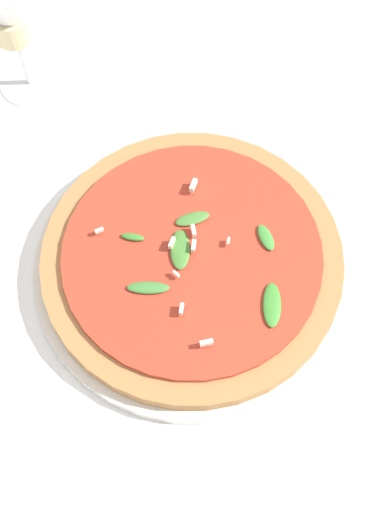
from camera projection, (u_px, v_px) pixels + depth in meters
ground_plane at (155, 246)px, 0.76m from camera, size 6.00×6.00×0.00m
pizza_arugula_main at (192, 262)px, 0.73m from camera, size 0.33×0.33×0.05m
wine_glass at (9, 12)px, 0.75m from camera, size 0.09×0.09×0.16m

